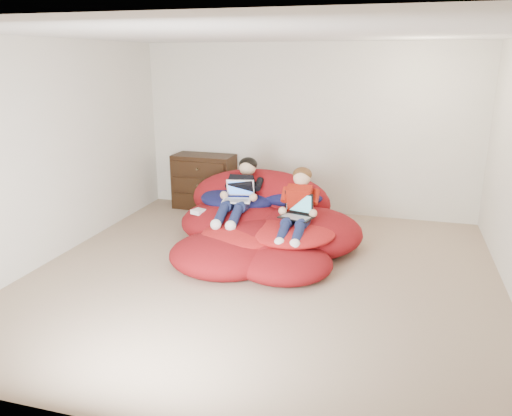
{
  "coord_description": "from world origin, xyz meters",
  "views": [
    {
      "loc": [
        1.3,
        -4.83,
        2.28
      ],
      "look_at": [
        -0.13,
        0.2,
        0.7
      ],
      "focal_mm": 35.0,
      "sensor_mm": 36.0,
      "label": 1
    }
  ],
  "objects_px": {
    "older_boy": "(241,190)",
    "laptop_black": "(297,211)",
    "dresser": "(204,181)",
    "younger_boy": "(298,204)",
    "laptop_white": "(238,195)",
    "beanbag_pile": "(262,225)"
  },
  "relations": [
    {
      "from": "older_boy",
      "to": "laptop_white",
      "type": "xyz_separation_m",
      "value": [
        -0.0,
        -0.1,
        -0.03
      ]
    },
    {
      "from": "older_boy",
      "to": "laptop_black",
      "type": "xyz_separation_m",
      "value": [
        0.81,
        -0.37,
        -0.09
      ]
    },
    {
      "from": "younger_boy",
      "to": "laptop_white",
      "type": "relative_size",
      "value": 2.38
    },
    {
      "from": "older_boy",
      "to": "younger_boy",
      "type": "xyz_separation_m",
      "value": [
        0.81,
        -0.34,
        -0.02
      ]
    },
    {
      "from": "beanbag_pile",
      "to": "laptop_white",
      "type": "relative_size",
      "value": 5.99
    },
    {
      "from": "younger_boy",
      "to": "laptop_black",
      "type": "height_order",
      "value": "younger_boy"
    },
    {
      "from": "beanbag_pile",
      "to": "laptop_black",
      "type": "relative_size",
      "value": 5.68
    },
    {
      "from": "dresser",
      "to": "laptop_black",
      "type": "distance_m",
      "value": 2.42
    },
    {
      "from": "younger_boy",
      "to": "beanbag_pile",
      "type": "bearing_deg",
      "value": 154.1
    },
    {
      "from": "laptop_black",
      "to": "beanbag_pile",
      "type": "bearing_deg",
      "value": 151.4
    },
    {
      "from": "beanbag_pile",
      "to": "younger_boy",
      "type": "bearing_deg",
      "value": -25.9
    },
    {
      "from": "beanbag_pile",
      "to": "laptop_white",
      "type": "height_order",
      "value": "beanbag_pile"
    },
    {
      "from": "older_boy",
      "to": "laptop_white",
      "type": "height_order",
      "value": "older_boy"
    },
    {
      "from": "dresser",
      "to": "older_boy",
      "type": "bearing_deg",
      "value": -51.25
    },
    {
      "from": "beanbag_pile",
      "to": "laptop_white",
      "type": "xyz_separation_m",
      "value": [
        -0.31,
        0.0,
        0.37
      ]
    },
    {
      "from": "laptop_black",
      "to": "laptop_white",
      "type": "bearing_deg",
      "value": 161.38
    },
    {
      "from": "older_boy",
      "to": "laptop_black",
      "type": "height_order",
      "value": "older_boy"
    },
    {
      "from": "dresser",
      "to": "beanbag_pile",
      "type": "distance_m",
      "value": 1.88
    },
    {
      "from": "beanbag_pile",
      "to": "laptop_black",
      "type": "distance_m",
      "value": 0.65
    },
    {
      "from": "dresser",
      "to": "laptop_white",
      "type": "distance_m",
      "value": 1.68
    },
    {
      "from": "younger_boy",
      "to": "laptop_white",
      "type": "distance_m",
      "value": 0.85
    },
    {
      "from": "older_boy",
      "to": "younger_boy",
      "type": "relative_size",
      "value": 1.24
    }
  ]
}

